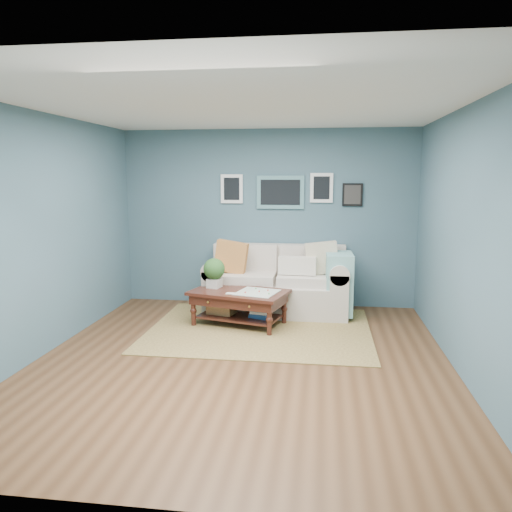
# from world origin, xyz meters

# --- Properties ---
(room_shell) EXTENTS (5.00, 5.02, 2.70)m
(room_shell) POSITION_xyz_m (0.01, 0.06, 1.36)
(room_shell) COLOR brown
(room_shell) RESTS_ON ground
(area_rug) EXTENTS (2.87, 2.29, 0.01)m
(area_rug) POSITION_xyz_m (0.05, 1.12, 0.01)
(area_rug) COLOR brown
(area_rug) RESTS_ON ground
(loveseat) EXTENTS (2.11, 0.96, 1.08)m
(loveseat) POSITION_xyz_m (0.29, 2.03, 0.44)
(loveseat) COLOR beige
(loveseat) RESTS_ON ground
(coffee_table) EXTENTS (1.41, 1.03, 0.88)m
(coffee_table) POSITION_xyz_m (-0.31, 1.32, 0.39)
(coffee_table) COLOR #341B10
(coffee_table) RESTS_ON ground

